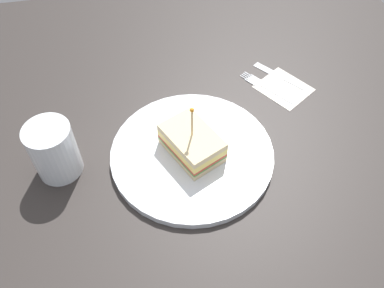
% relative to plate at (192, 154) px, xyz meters
% --- Properties ---
extents(ground_plane, '(1.13, 1.13, 0.02)m').
position_rel_plate_xyz_m(ground_plane, '(0.00, 0.00, -0.02)').
color(ground_plane, '#2D2826').
extents(plate, '(0.28, 0.28, 0.01)m').
position_rel_plate_xyz_m(plate, '(0.00, 0.00, 0.00)').
color(plate, white).
rests_on(plate, ground_plane).
extents(sandwich_half_center, '(0.11, 0.12, 0.11)m').
position_rel_plate_xyz_m(sandwich_half_center, '(0.00, 0.00, 0.03)').
color(sandwich_half_center, beige).
rests_on(sandwich_half_center, plate).
extents(drink_glass, '(0.07, 0.07, 0.10)m').
position_rel_plate_xyz_m(drink_glass, '(-0.22, 0.02, 0.04)').
color(drink_glass, '#B74C33').
rests_on(drink_glass, ground_plane).
extents(napkin, '(0.12, 0.13, 0.00)m').
position_rel_plate_xyz_m(napkin, '(0.21, 0.13, -0.01)').
color(napkin, beige).
rests_on(napkin, ground_plane).
extents(fork, '(0.08, 0.11, 0.00)m').
position_rel_plate_xyz_m(fork, '(0.17, 0.15, -0.00)').
color(fork, silver).
rests_on(fork, ground_plane).
extents(knife, '(0.08, 0.10, 0.00)m').
position_rel_plate_xyz_m(knife, '(0.21, 0.17, -0.00)').
color(knife, silver).
rests_on(knife, ground_plane).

